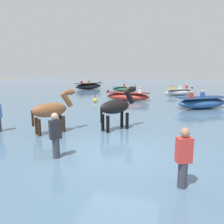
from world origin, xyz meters
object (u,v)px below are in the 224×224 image
object	(u,v)px
horse_lead_black	(117,108)
boat_near_starboard	(128,96)
person_wading_close	(56,139)
horse_trailing_chestnut	(52,111)
boat_mid_outer	(89,86)
boat_far_offshore	(202,103)
person_spectator_far	(183,163)
boat_distant_east	(124,89)
boat_far_inshore	(179,92)
channel_buoy	(95,100)

from	to	relation	value
horse_lead_black	boat_near_starboard	world-z (taller)	horse_lead_black
boat_near_starboard	person_wading_close	xyz separation A→B (m)	(0.88, -12.68, 0.22)
horse_trailing_chestnut	boat_mid_outer	world-z (taller)	horse_trailing_chestnut
boat_far_offshore	person_spectator_far	world-z (taller)	person_spectator_far
boat_distant_east	boat_far_inshore	distance (m)	6.84
horse_trailing_chestnut	boat_near_starboard	distance (m)	10.45
boat_near_starboard	horse_lead_black	bearing A→B (deg)	-79.60
boat_mid_outer	boat_near_starboard	world-z (taller)	boat_mid_outer
boat_far_offshore	person_spectator_far	distance (m)	11.03
boat_far_offshore	boat_mid_outer	bearing A→B (deg)	138.28
horse_lead_black	horse_trailing_chestnut	world-z (taller)	horse_lead_black
boat_distant_east	person_spectator_far	distance (m)	22.30
horse_lead_black	person_wading_close	world-z (taller)	horse_lead_black
boat_far_inshore	channel_buoy	xyz separation A→B (m)	(-6.28, -7.33, -0.16)
person_wading_close	horse_lead_black	bearing A→B (deg)	77.24
person_spectator_far	horse_trailing_chestnut	bearing A→B (deg)	149.96
horse_trailing_chestnut	person_wading_close	bearing A→B (deg)	-55.60
boat_far_inshore	boat_mid_outer	bearing A→B (deg)	161.75
horse_trailing_chestnut	boat_far_offshore	size ratio (longest dim) A/B	0.55
boat_mid_outer	boat_distant_east	xyz separation A→B (m)	(5.24, -1.43, -0.13)
horse_lead_black	boat_near_starboard	distance (m)	9.33
boat_far_offshore	horse_lead_black	bearing A→B (deg)	-120.02
boat_distant_east	horse_trailing_chestnut	bearing A→B (deg)	-84.82
boat_far_inshore	boat_far_offshore	world-z (taller)	boat_far_offshore
boat_near_starboard	person_spectator_far	xyz separation A→B (m)	(4.36, -13.32, 0.22)
horse_trailing_chestnut	boat_mid_outer	distance (m)	20.97
horse_trailing_chestnut	boat_far_inshore	xyz separation A→B (m)	(4.73, 15.96, -0.57)
boat_mid_outer	boat_far_offshore	distance (m)	17.66
boat_mid_outer	horse_lead_black	bearing A→B (deg)	-63.48
boat_far_inshore	person_wading_close	bearing A→B (deg)	-99.90
horse_lead_black	horse_trailing_chestnut	size ratio (longest dim) A/B	1.04
boat_mid_outer	boat_far_inshore	size ratio (longest dim) A/B	1.32
boat_distant_east	channel_buoy	bearing A→B (deg)	-89.32
horse_lead_black	boat_far_inshore	bearing A→B (deg)	80.80
horse_lead_black	person_wading_close	size ratio (longest dim) A/B	1.29
horse_lead_black	boat_distant_east	xyz separation A→B (m)	(-4.01, 17.11, -0.68)
horse_trailing_chestnut	channel_buoy	bearing A→B (deg)	100.19
horse_lead_black	person_wading_close	bearing A→B (deg)	-102.76
boat_far_inshore	person_wading_close	size ratio (longest dim) A/B	1.99
boat_distant_east	boat_far_offshore	xyz separation A→B (m)	(7.94, -10.32, 0.11)
boat_mid_outer	person_spectator_far	world-z (taller)	person_spectator_far
channel_buoy	horse_trailing_chestnut	bearing A→B (deg)	-79.81
boat_distant_east	boat_far_offshore	world-z (taller)	boat_far_offshore
boat_distant_east	boat_far_inshore	size ratio (longest dim) A/B	0.91
boat_far_offshore	person_wading_close	world-z (taller)	person_wading_close
boat_distant_east	boat_far_inshore	bearing A→B (deg)	-20.63
boat_far_offshore	person_wading_close	bearing A→B (deg)	-114.60
horse_lead_black	boat_far_inshore	distance (m)	14.91
boat_far_offshore	person_spectator_far	size ratio (longest dim) A/B	2.25
boat_distant_east	boat_mid_outer	bearing A→B (deg)	164.75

